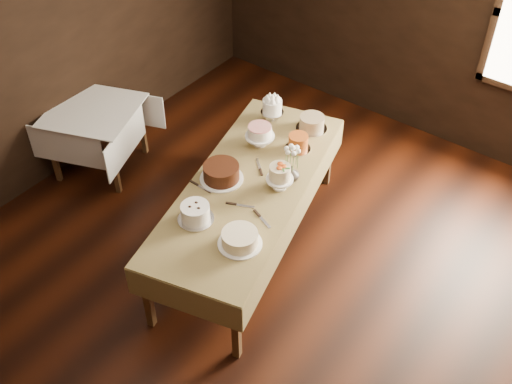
% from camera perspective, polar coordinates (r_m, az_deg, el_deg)
% --- Properties ---
extents(floor, '(5.00, 6.00, 0.01)m').
position_cam_1_polar(floor, '(5.48, -1.28, -8.52)').
color(floor, black).
rests_on(floor, ground).
extents(wall_back, '(5.00, 0.02, 2.80)m').
position_cam_1_polar(wall_back, '(6.73, 15.12, 15.78)').
color(wall_back, black).
rests_on(wall_back, ground).
extents(wall_left, '(0.02, 6.00, 2.80)m').
position_cam_1_polar(wall_left, '(6.11, -20.69, 11.69)').
color(wall_left, black).
rests_on(wall_left, ground).
extents(display_table, '(1.50, 2.56, 0.74)m').
position_cam_1_polar(display_table, '(5.31, -0.70, 0.26)').
color(display_table, '#442913').
rests_on(display_table, ground).
extents(side_table, '(1.10, 1.10, 0.71)m').
position_cam_1_polar(side_table, '(6.46, -14.54, 6.68)').
color(side_table, '#442913').
rests_on(side_table, ground).
extents(cake_meringue, '(0.25, 0.25, 0.23)m').
position_cam_1_polar(cake_meringue, '(5.95, 1.47, 7.42)').
color(cake_meringue, silver).
rests_on(cake_meringue, display_table).
extents(cake_speckled, '(0.32, 0.32, 0.14)m').
position_cam_1_polar(cake_speckled, '(5.87, 5.10, 6.25)').
color(cake_speckled, silver).
rests_on(cake_speckled, display_table).
extents(cake_lattice, '(0.28, 0.28, 0.20)m').
position_cam_1_polar(cake_lattice, '(5.65, 0.35, 5.08)').
color(cake_lattice, white).
rests_on(cake_lattice, display_table).
extents(cake_caramel, '(0.25, 0.25, 0.15)m').
position_cam_1_polar(cake_caramel, '(5.62, 3.86, 4.48)').
color(cake_caramel, silver).
rests_on(cake_caramel, display_table).
extents(cake_chocolate, '(0.37, 0.37, 0.14)m').
position_cam_1_polar(cake_chocolate, '(5.29, -3.17, 1.76)').
color(cake_chocolate, white).
rests_on(cake_chocolate, display_table).
extents(cake_flowers, '(0.23, 0.23, 0.24)m').
position_cam_1_polar(cake_flowers, '(5.18, 2.17, 1.27)').
color(cake_flowers, white).
rests_on(cake_flowers, display_table).
extents(cake_swirl, '(0.29, 0.29, 0.15)m').
position_cam_1_polar(cake_swirl, '(4.94, -5.53, -1.94)').
color(cake_swirl, silver).
rests_on(cake_swirl, display_table).
extents(cake_cream, '(0.34, 0.34, 0.12)m').
position_cam_1_polar(cake_cream, '(4.74, -1.48, -4.30)').
color(cake_cream, white).
rests_on(cake_cream, display_table).
extents(cake_server_a, '(0.23, 0.12, 0.01)m').
position_cam_1_polar(cake_server_a, '(5.08, -0.96, -1.28)').
color(cake_server_a, silver).
rests_on(cake_server_a, display_table).
extents(cake_server_b, '(0.23, 0.11, 0.01)m').
position_cam_1_polar(cake_server_b, '(4.94, 0.83, -2.77)').
color(cake_server_b, silver).
rests_on(cake_server_b, display_table).
extents(cake_server_c, '(0.20, 0.18, 0.01)m').
position_cam_1_polar(cake_server_c, '(5.48, 0.22, 2.60)').
color(cake_server_c, silver).
rests_on(cake_server_c, display_table).
extents(cake_server_d, '(0.17, 0.20, 0.01)m').
position_cam_1_polar(cake_server_d, '(5.37, 3.03, 1.55)').
color(cake_server_d, silver).
rests_on(cake_server_d, display_table).
extents(cake_server_e, '(0.24, 0.03, 0.01)m').
position_cam_1_polar(cake_server_e, '(5.24, -4.70, 0.27)').
color(cake_server_e, silver).
rests_on(cake_server_e, display_table).
extents(flower_vase, '(0.18, 0.18, 0.15)m').
position_cam_1_polar(flower_vase, '(5.28, 3.22, 1.68)').
color(flower_vase, '#2D2823').
rests_on(flower_vase, display_table).
extents(flower_bouquet, '(0.14, 0.14, 0.20)m').
position_cam_1_polar(flower_bouquet, '(5.16, 3.30, 3.31)').
color(flower_bouquet, white).
rests_on(flower_bouquet, flower_vase).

